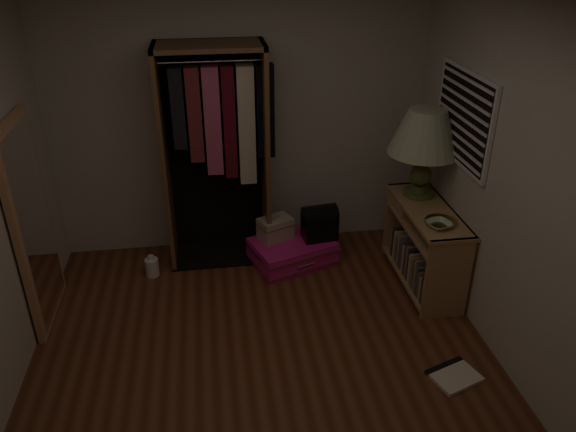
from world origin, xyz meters
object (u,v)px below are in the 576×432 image
Objects in this scene: white_jug at (152,267)px; console_bookshelf at (422,242)px; table_lamp at (425,134)px; open_wardrobe at (220,138)px; train_case at (275,228)px; black_bag at (320,222)px; pink_suitcase at (292,251)px; floor_mirror at (33,225)px.

console_bookshelf is at bearing -9.83° from white_jug.
console_bookshelf is 1.41× the size of table_lamp.
open_wardrobe is 2.57× the size of table_lamp.
train_case is (-1.26, 0.55, -0.05)m from console_bookshelf.
black_bag is at bearing 2.36° from white_jug.
console_bookshelf is 1.25× the size of pink_suitcase.
train_case is 0.43m from black_bag.
console_bookshelf reaches higher than train_case.
floor_mirror is 2.49m from black_bag.
black_bag is at bearing -15.15° from open_wardrobe.
train_case is (1.97, 0.59, -0.51)m from floor_mirror.
open_wardrobe is at bearing 27.17° from floor_mirror.
pink_suitcase is at bearing -53.33° from train_case.
white_jug is at bearing 30.07° from floor_mirror.
table_lamp is at bearing -4.32° from white_jug.
console_bookshelf is at bearing -47.48° from train_case.
black_bag is at bearing -13.59° from pink_suitcase.
black_bag is (2.39, 0.53, -0.44)m from floor_mirror.
console_bookshelf is 0.55× the size of open_wardrobe.
open_wardrobe reaches higher than console_bookshelf.
pink_suitcase is 1.13× the size of table_lamp.
open_wardrobe is 5.89× the size of black_bag.
floor_mirror reaches higher than black_bag.
open_wardrobe reaches higher than floor_mirror.
open_wardrobe is 5.49× the size of train_case.
white_jug is (0.80, 0.46, -0.76)m from floor_mirror.
black_bag is 1.63m from white_jug.
table_lamp is (1.12, -0.23, 1.22)m from pink_suitcase.
floor_mirror reaches higher than pink_suitcase.
black_bag is (-0.84, 0.49, 0.02)m from console_bookshelf.
open_wardrobe is 9.56× the size of white_jug.
black_bag is 1.28m from table_lamp.
table_lamp is (0.01, 0.24, 0.94)m from console_bookshelf.
white_jug is at bearing -156.32° from open_wardrobe.
floor_mirror reaches higher than white_jug.
pink_suitcase is (0.63, -0.27, -1.10)m from open_wardrobe.
train_case is at bearing -21.00° from open_wardrobe.
train_case is at bearing 156.52° from console_bookshelf.
floor_mirror is at bearing -179.31° from console_bookshelf.
black_bag reaches higher than train_case.
console_bookshelf is at bearing -41.53° from pink_suitcase.
open_wardrobe is at bearing 164.22° from table_lamp.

